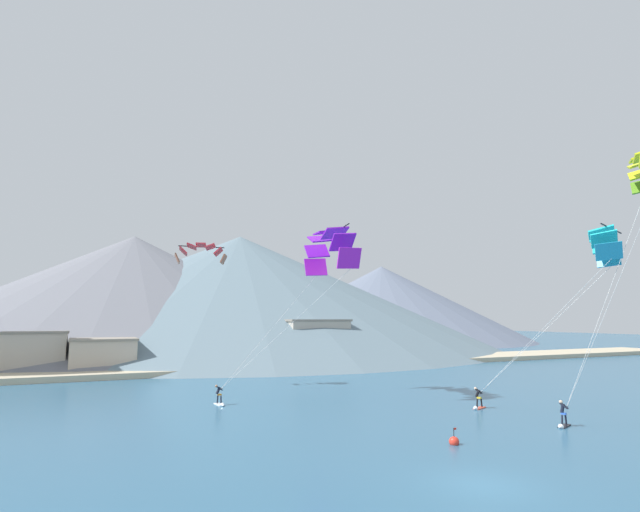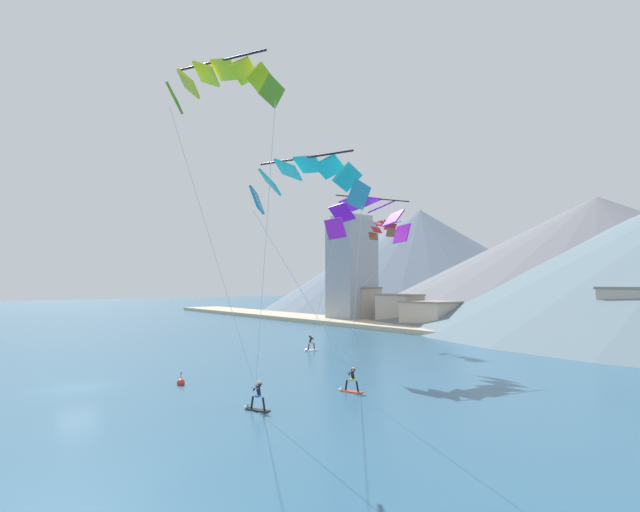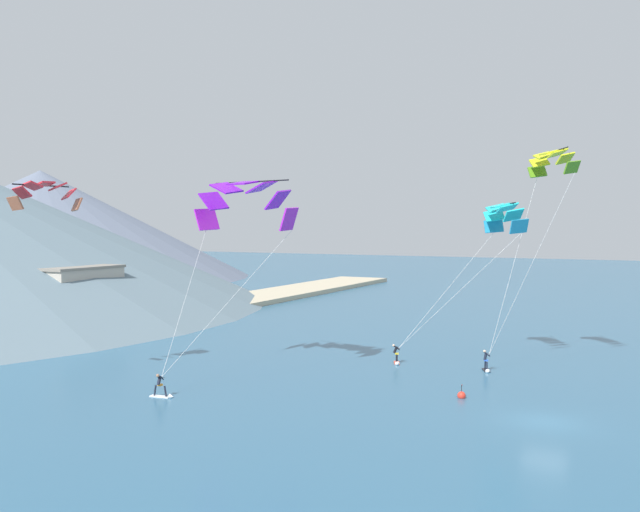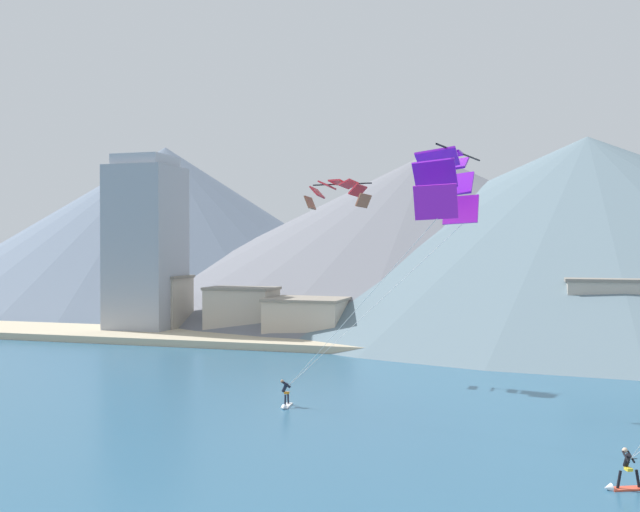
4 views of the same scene
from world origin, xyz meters
name	(u,v)px [view 2 (image 2 of 4)]	position (x,y,z in m)	size (l,w,h in m)	color
ground_plane	(79,388)	(0.00, 0.00, 0.00)	(400.00, 400.00, 0.00)	#2D5B7A
kitesurfer_near_lead	(255,401)	(12.71, 6.46, 0.49)	(1.76, 1.06, 1.72)	black
kitesurfer_near_trail	(310,346)	(-5.33, 23.71, 0.49)	(0.68, 1.77, 1.69)	white
kitesurfer_mid_center	(349,384)	(12.35, 13.80, 0.47)	(1.75, 1.07, 1.67)	#E54C33
parafoil_kite_near_lead	(224,83)	(16.66, 2.36, 16.53)	(6.19, 6.34, 16.19)	#558D1A
parafoil_kite_near_trail	(368,215)	(4.24, 23.32, 13.41)	(11.04, 8.81, 13.63)	#B31FCA
parafoil_kite_mid_center	(308,180)	(17.82, 6.40, 12.25)	(8.03, 9.75, 12.06)	teal
parafoil_kite_distant_high_outer	(383,228)	(-5.01, 34.52, 13.81)	(5.33, 2.69, 2.17)	#9A553B
race_marker_buoy	(181,383)	(3.44, 5.89, 0.16)	(0.56, 0.56, 1.02)	red
shoreline_strip	(496,336)	(0.00, 49.84, 0.35)	(180.00, 10.00, 0.70)	#BCAD8E
shore_building_harbour_front	(400,310)	(-21.01, 54.27, 2.67)	(7.40, 4.78, 5.32)	#B7AD9E
shore_building_quay_east	(358,304)	(-32.04, 54.75, 3.23)	(8.01, 5.16, 6.44)	#A89E8E
shore_building_quay_west	(432,315)	(-13.24, 53.16, 2.21)	(7.97, 6.88, 4.40)	beige
highrise_tower	(352,270)	(-31.94, 53.19, 9.63)	(7.00, 7.00, 19.67)	#999EA8
mountain_peak_west_ridge	(598,257)	(-6.83, 96.58, 12.27)	(99.36, 99.36, 24.55)	slate
mountain_peak_east_shoulder	(421,259)	(-54.48, 98.60, 13.79)	(86.68, 86.68, 27.58)	slate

